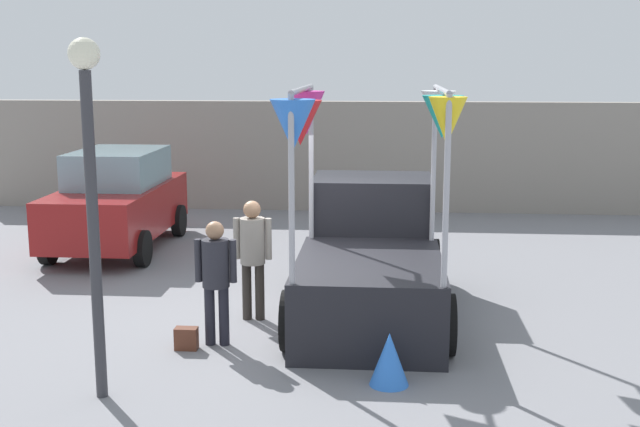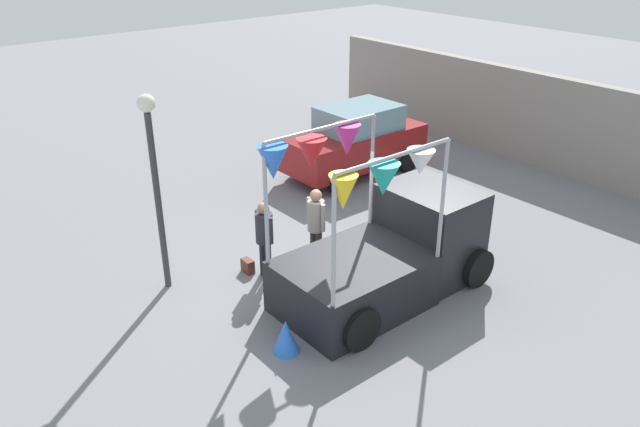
# 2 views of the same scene
# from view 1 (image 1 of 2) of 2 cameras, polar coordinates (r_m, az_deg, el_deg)

# --- Properties ---
(ground_plane) EXTENTS (60.00, 60.00, 0.00)m
(ground_plane) POSITION_cam_1_polar(r_m,az_deg,el_deg) (11.06, -0.93, -7.86)
(ground_plane) COLOR slate
(vendor_truck) EXTENTS (2.47, 4.06, 3.22)m
(vendor_truck) POSITION_cam_1_polar(r_m,az_deg,el_deg) (11.42, 3.58, -2.55)
(vendor_truck) COLOR black
(vendor_truck) RESTS_ON ground
(parked_car) EXTENTS (1.88, 4.00, 1.88)m
(parked_car) POSITION_cam_1_polar(r_m,az_deg,el_deg) (15.66, -14.20, 0.94)
(parked_car) COLOR maroon
(parked_car) RESTS_ON ground
(person_customer) EXTENTS (0.53, 0.34, 1.59)m
(person_customer) POSITION_cam_1_polar(r_m,az_deg,el_deg) (10.09, -7.42, -4.10)
(person_customer) COLOR black
(person_customer) RESTS_ON ground
(person_vendor) EXTENTS (0.53, 0.34, 1.67)m
(person_vendor) POSITION_cam_1_polar(r_m,az_deg,el_deg) (11.02, -4.81, -2.49)
(person_vendor) COLOR #2D2823
(person_vendor) RESTS_ON ground
(handbag) EXTENTS (0.28, 0.16, 0.28)m
(handbag) POSITION_cam_1_polar(r_m,az_deg,el_deg) (10.22, -9.48, -8.76)
(handbag) COLOR #592D1E
(handbag) RESTS_ON ground
(street_lamp) EXTENTS (0.32, 0.32, 3.77)m
(street_lamp) POSITION_cam_1_polar(r_m,az_deg,el_deg) (8.48, -16.03, 3.16)
(street_lamp) COLOR #333338
(street_lamp) RESTS_ON ground
(brick_boundary_wall) EXTENTS (18.00, 0.36, 2.60)m
(brick_boundary_wall) POSITION_cam_1_polar(r_m,az_deg,el_deg) (19.16, 1.54, 4.10)
(brick_boundary_wall) COLOR gray
(brick_boundary_wall) RESTS_ON ground
(folded_kite_bundle_azure) EXTENTS (0.50, 0.50, 0.60)m
(folded_kite_bundle_azure) POSITION_cam_1_polar(r_m,az_deg,el_deg) (9.02, 4.95, -10.27)
(folded_kite_bundle_azure) COLOR blue
(folded_kite_bundle_azure) RESTS_ON ground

